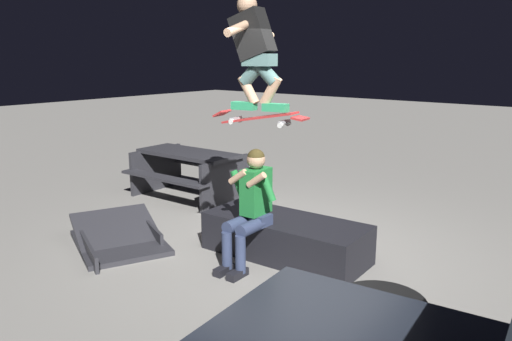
% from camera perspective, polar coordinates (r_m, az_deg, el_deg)
% --- Properties ---
extents(ground_plane, '(40.00, 40.00, 0.00)m').
position_cam_1_polar(ground_plane, '(6.00, 3.28, -9.09)').
color(ground_plane, gray).
extents(ledge_box_main, '(1.91, 0.86, 0.45)m').
position_cam_1_polar(ledge_box_main, '(5.78, 3.35, -7.60)').
color(ledge_box_main, black).
rests_on(ledge_box_main, ground).
extents(person_sitting_on_ledge, '(0.59, 0.76, 1.28)m').
position_cam_1_polar(person_sitting_on_ledge, '(5.38, -0.65, -3.76)').
color(person_sitting_on_ledge, '#2D3856').
rests_on(person_sitting_on_ledge, ground).
extents(skateboard, '(1.04, 0.37, 0.15)m').
position_cam_1_polar(skateboard, '(5.10, 0.40, 6.01)').
color(skateboard, '#B72D2D').
extents(skater_airborne, '(0.63, 0.89, 1.12)m').
position_cam_1_polar(skater_airborne, '(5.09, -0.17, 13.75)').
color(skater_airborne, '#2D9E66').
extents(kicker_ramp, '(1.56, 1.39, 0.39)m').
position_cam_1_polar(kicker_ramp, '(6.37, -15.23, -7.61)').
color(kicker_ramp, '#28282D').
rests_on(kicker_ramp, ground).
extents(picnic_table_back, '(1.74, 1.39, 0.75)m').
position_cam_1_polar(picnic_table_back, '(8.14, -7.64, 0.42)').
color(picnic_table_back, '#28282D').
rests_on(picnic_table_back, ground).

